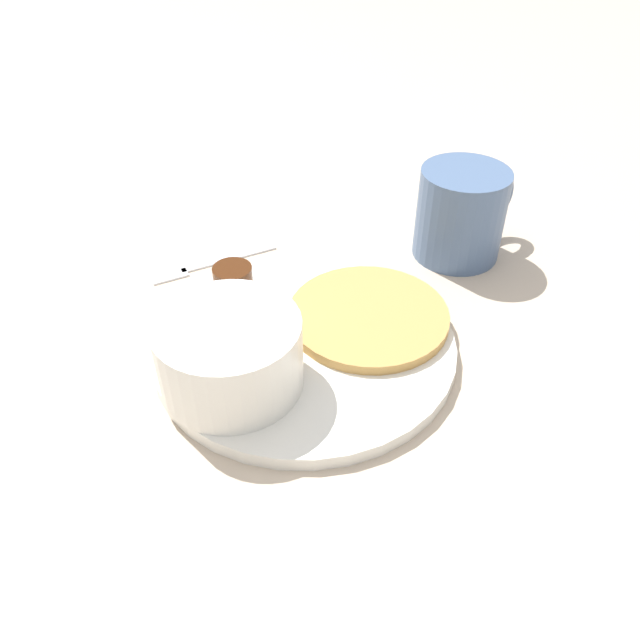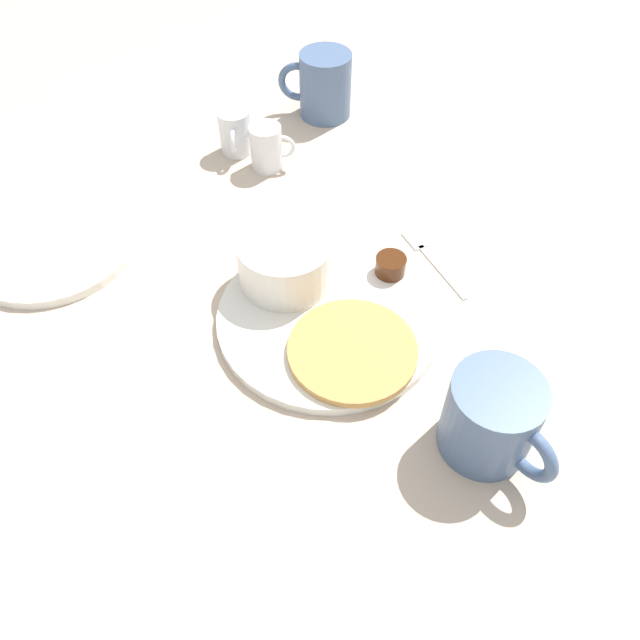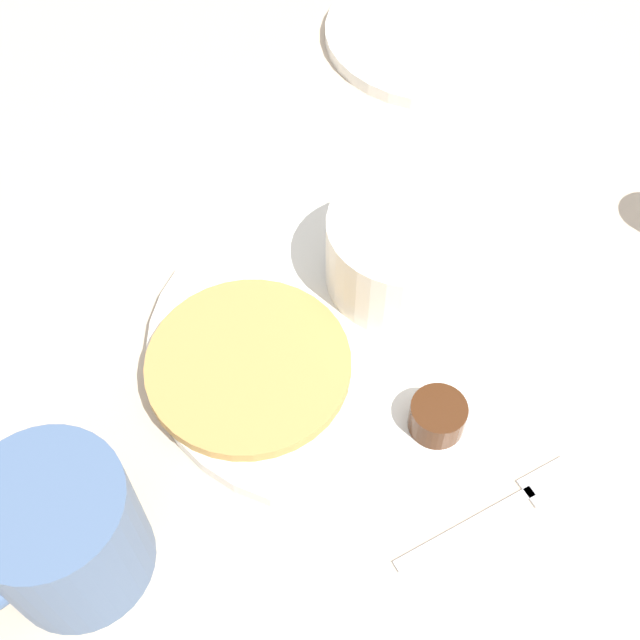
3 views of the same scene
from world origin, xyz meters
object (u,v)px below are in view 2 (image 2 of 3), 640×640
Objects in this scene: bowl at (285,259)px; fork at (428,255)px; creamer_pitcher_near at (267,147)px; plate at (329,317)px; coffee_mug at (493,419)px; creamer_pitcher_far at (235,132)px; second_mug at (324,85)px.

fork is (-0.01, 0.18, -0.04)m from bowl.
plate is at bearing 2.04° from creamer_pitcher_near.
bowl is 1.64× the size of creamer_pitcher_near.
creamer_pitcher_near is (-0.49, -0.12, -0.01)m from coffee_mug.
plate is 3.78× the size of creamer_pitcher_near.
plate is at bearing 7.76° from creamer_pitcher_far.
coffee_mug is at bearing 13.38° from creamer_pitcher_near.
bowl is 0.24m from creamer_pitcher_near.
creamer_pitcher_far is at bearing -144.95° from fork.
creamer_pitcher_far reaches higher than fork.
plate is 2.31× the size of bowl.
coffee_mug is 1.07× the size of second_mug.
bowl is at bearing -88.11° from fork.
second_mug is (-0.35, 0.14, 0.01)m from bowl.
bowl is at bearing -5.77° from creamer_pitcher_near.
fork is 1.21× the size of second_mug.
bowl reaches higher than creamer_pitcher_far.
plate is 0.16m from fork.
bowl is 0.94× the size of coffee_mug.
coffee_mug reaches higher than plate.
plate reaches higher than fork.
fork is at bearing 116.04° from plate.
creamer_pitcher_near is 0.28m from fork.
second_mug is at bearing 166.37° from plate.
second_mug reaches higher than creamer_pitcher_near.
second_mug is (-0.42, 0.10, 0.04)m from plate.
plate is 1.92× the size of fork.
coffee_mug is 0.50m from creamer_pitcher_near.
coffee_mug is 0.56m from creamer_pitcher_far.
creamer_pitcher_near is at bearing -177.96° from plate.
second_mug is (-0.07, 0.15, 0.02)m from creamer_pitcher_far.
fork is (-0.07, 0.15, -0.00)m from plate.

